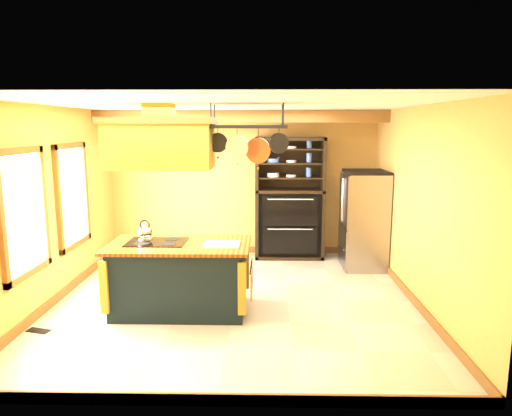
{
  "coord_description": "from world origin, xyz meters",
  "views": [
    {
      "loc": [
        0.42,
        -6.12,
        2.42
      ],
      "look_at": [
        0.29,
        0.3,
        1.27
      ],
      "focal_mm": 32.0,
      "sensor_mm": 36.0,
      "label": 1
    }
  ],
  "objects_px": {
    "range_hood": "(160,141)",
    "hutch": "(289,211)",
    "pot_rack": "(248,134)",
    "kitchen_island": "(180,277)",
    "refrigerator": "(363,222)"
  },
  "relations": [
    {
      "from": "range_hood",
      "to": "hutch",
      "type": "distance_m",
      "value": 3.45
    },
    {
      "from": "range_hood",
      "to": "pot_rack",
      "type": "height_order",
      "value": "same"
    },
    {
      "from": "pot_rack",
      "to": "range_hood",
      "type": "bearing_deg",
      "value": -179.86
    },
    {
      "from": "range_hood",
      "to": "pot_rack",
      "type": "xyz_separation_m",
      "value": [
        1.1,
        0.0,
        0.09
      ]
    },
    {
      "from": "kitchen_island",
      "to": "hutch",
      "type": "xyz_separation_m",
      "value": [
        1.57,
        2.63,
        0.4
      ]
    },
    {
      "from": "pot_rack",
      "to": "kitchen_island",
      "type": "bearing_deg",
      "value": -179.88
    },
    {
      "from": "kitchen_island",
      "to": "range_hood",
      "type": "bearing_deg",
      "value": -179.55
    },
    {
      "from": "range_hood",
      "to": "hutch",
      "type": "bearing_deg",
      "value": 56.04
    },
    {
      "from": "pot_rack",
      "to": "refrigerator",
      "type": "height_order",
      "value": "pot_rack"
    },
    {
      "from": "range_hood",
      "to": "refrigerator",
      "type": "xyz_separation_m",
      "value": [
        3.02,
        1.99,
        -1.44
      ]
    },
    {
      "from": "refrigerator",
      "to": "hutch",
      "type": "distance_m",
      "value": 1.4
    },
    {
      "from": "kitchen_island",
      "to": "pot_rack",
      "type": "bearing_deg",
      "value": 0.35
    },
    {
      "from": "range_hood",
      "to": "kitchen_island",
      "type": "bearing_deg",
      "value": 0.22
    },
    {
      "from": "kitchen_island",
      "to": "range_hood",
      "type": "relative_size",
      "value": 1.33
    },
    {
      "from": "range_hood",
      "to": "hutch",
      "type": "height_order",
      "value": "range_hood"
    }
  ]
}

